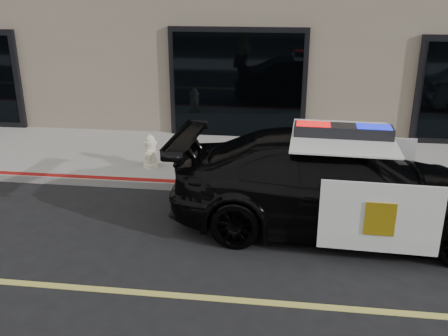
# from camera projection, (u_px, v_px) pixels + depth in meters

# --- Properties ---
(ground) EXTENTS (120.00, 120.00, 0.00)m
(ground) POSITION_uv_depth(u_px,v_px,m) (256.00, 302.00, 6.42)
(ground) COLOR black
(ground) RESTS_ON ground
(sidewalk_n) EXTENTS (60.00, 3.50, 0.15)m
(sidewalk_n) POSITION_uv_depth(u_px,v_px,m) (273.00, 161.00, 11.27)
(sidewalk_n) COLOR gray
(sidewalk_n) RESTS_ON ground
(police_car) EXTENTS (2.74, 5.62, 1.78)m
(police_car) POSITION_uv_depth(u_px,v_px,m) (339.00, 184.00, 8.10)
(police_car) COLOR black
(police_car) RESTS_ON ground
(fire_hydrant) EXTENTS (0.33, 0.45, 0.72)m
(fire_hydrant) POSITION_uv_depth(u_px,v_px,m) (150.00, 152.00, 10.61)
(fire_hydrant) COLOR #FEF8CB
(fire_hydrant) RESTS_ON sidewalk_n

